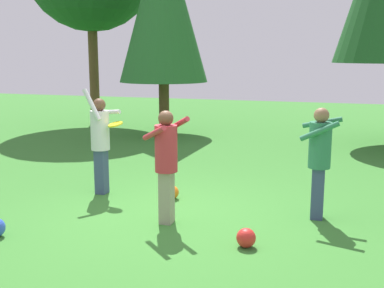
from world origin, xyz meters
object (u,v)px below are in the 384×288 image
(person_catcher, at_px, (166,157))
(tree_left, at_px, (163,2))
(person_thrower, at_px, (100,137))
(ball_orange, at_px, (172,192))
(person_bystander, at_px, (320,153))
(frisbee, at_px, (115,124))
(ball_red, at_px, (246,238))

(person_catcher, xyz_separation_m, tree_left, (-3.01, 7.74, 3.13))
(person_thrower, bearing_deg, ball_orange, 12.98)
(person_catcher, xyz_separation_m, ball_orange, (-0.35, 1.18, -0.91))
(person_thrower, height_order, tree_left, tree_left)
(person_catcher, height_order, person_bystander, person_bystander)
(person_bystander, relative_size, ball_orange, 7.11)
(person_thrower, bearing_deg, tree_left, 111.84)
(person_thrower, xyz_separation_m, tree_left, (-1.30, 6.61, 3.10))
(person_thrower, height_order, frisbee, person_thrower)
(person_thrower, bearing_deg, person_catcher, -22.59)
(ball_orange, bearing_deg, tree_left, 112.12)
(person_catcher, relative_size, person_bystander, 0.99)
(person_catcher, distance_m, ball_orange, 1.53)
(person_bystander, distance_m, tree_left, 9.13)
(person_bystander, xyz_separation_m, ball_orange, (-2.52, 0.27, -0.92))
(person_bystander, relative_size, frisbee, 4.62)
(person_thrower, relative_size, tree_left, 0.29)
(person_bystander, bearing_deg, tree_left, -50.32)
(frisbee, bearing_deg, ball_red, -30.95)
(frisbee, bearing_deg, ball_orange, 6.67)
(person_thrower, xyz_separation_m, person_catcher, (1.71, -1.12, -0.03))
(person_thrower, distance_m, person_bystander, 3.89)
(person_thrower, bearing_deg, frisbee, -0.00)
(person_catcher, bearing_deg, frisbee, -0.00)
(ball_red, height_order, ball_orange, ball_red)
(tree_left, bearing_deg, person_catcher, -68.73)
(person_bystander, relative_size, ball_red, 6.65)
(frisbee, height_order, ball_orange, frisbee)
(frisbee, bearing_deg, person_catcher, -37.78)
(tree_left, bearing_deg, frisbee, -76.15)
(person_bystander, bearing_deg, person_catcher, 25.10)
(person_thrower, height_order, ball_orange, person_thrower)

